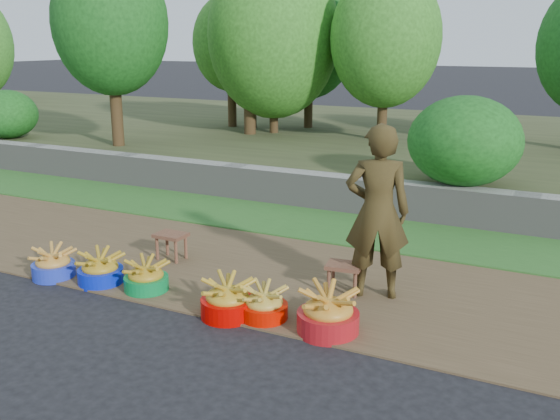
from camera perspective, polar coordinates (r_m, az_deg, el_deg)
The scene contains 15 objects.
ground_plane at distance 5.86m, azimuth -5.47°, elevation -10.17°, with size 120.00×120.00×0.00m, color black.
dirt_shoulder at distance 6.86m, azimuth 0.04°, elevation -6.10°, with size 80.00×2.50×0.02m, color brown.
grass_verge at distance 8.59m, azimuth 5.97°, elevation -1.64°, with size 80.00×1.50×0.04m, color #2F6525.
retaining_wall at distance 9.30m, azimuth 7.85°, elevation 1.23°, with size 80.00×0.35×0.55m, color gray.
earth_bank at distance 13.95m, azimuth 14.37°, elevation 5.49°, with size 80.00×10.00×0.50m, color #3C4223.
vegetation at distance 14.02m, azimuth -3.62°, elevation 14.82°, with size 35.16×7.76×3.89m.
basin_a at distance 7.24m, azimuth -20.03°, elevation -4.68°, with size 0.46×0.46×0.34m.
basin_b at distance 6.90m, azimuth -16.11°, elevation -5.26°, with size 0.48×0.48×0.36m.
basin_c at distance 6.59m, azimuth -12.15°, elevation -6.06°, with size 0.46×0.46×0.34m.
basin_d at distance 5.89m, azimuth -4.82°, elevation -8.19°, with size 0.51×0.51×0.38m.
basin_e at distance 5.82m, azimuth -1.47°, elevation -8.67°, with size 0.44×0.44×0.33m.
basin_f at distance 5.58m, azimuth 4.42°, elevation -9.41°, with size 0.55×0.55×0.41m.
stool_left at distance 7.39m, azimuth -9.94°, elevation -2.60°, with size 0.36×0.28×0.31m.
stool_right at distance 6.36m, azimuth 5.88°, elevation -5.47°, with size 0.39×0.31×0.31m.
vendor_woman at distance 6.16m, azimuth 8.90°, elevation -0.18°, with size 0.63×0.42×1.74m, color black.
Camera 1 is at (2.83, -4.47, 2.51)m, focal length 40.00 mm.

